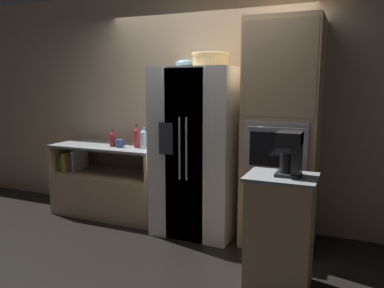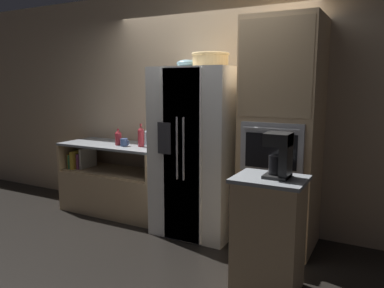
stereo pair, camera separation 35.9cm
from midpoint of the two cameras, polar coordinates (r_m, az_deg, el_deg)
name	(u,v)px [view 1 (the left image)]	position (r m, az deg, el deg)	size (l,w,h in m)	color
ground_plane	(191,230)	(4.43, -2.54, -12.95)	(20.00, 20.00, 0.00)	black
wall_back	(206,106)	(4.53, -0.13, 5.78)	(12.00, 0.06, 2.80)	tan
counter_left	(110,189)	(5.00, -14.40, -6.68)	(1.44, 0.65, 0.90)	tan
refrigerator	(198,151)	(4.18, -1.55, -1.12)	(0.88, 0.81, 1.84)	white
wall_oven	(282,135)	(3.90, 11.05, 1.41)	(0.72, 0.74, 2.30)	tan
island_counter	(279,231)	(3.18, 10.00, -13.00)	(0.56, 0.46, 0.94)	tan
wicker_basket	(210,59)	(4.05, 0.23, 12.78)	(0.40, 0.40, 0.15)	tan
fruit_bowl	(186,64)	(4.17, -3.47, 12.15)	(0.22, 0.22, 0.08)	#668C99
bottle_tall	(113,138)	(4.75, -14.09, 0.84)	(0.08, 0.08, 0.21)	maroon
bottle_short	(144,137)	(4.69, -9.52, 1.04)	(0.09, 0.09, 0.24)	silver
bottle_wide	(137,137)	(4.60, -10.61, 1.03)	(0.08, 0.08, 0.28)	maroon
mug	(120,143)	(4.66, -13.16, 0.08)	(0.13, 0.09, 0.09)	#384C7A
coffee_maker	(292,152)	(3.01, 11.72, -1.19)	(0.19, 0.22, 0.35)	black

